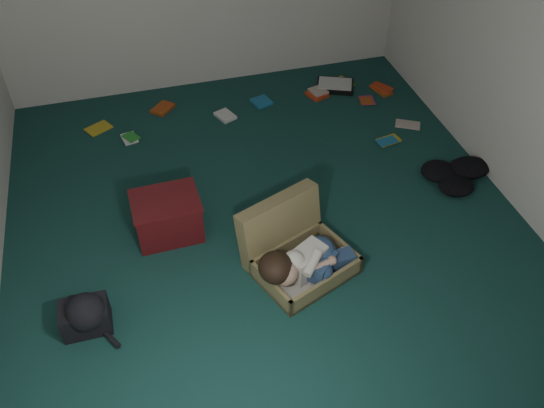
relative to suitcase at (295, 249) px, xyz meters
name	(u,v)px	position (x,y,z in m)	size (l,w,h in m)	color
floor	(267,224)	(-0.09, 0.45, -0.15)	(4.50, 4.50, 0.00)	#16413C
wall_front	(428,391)	(-0.09, -1.80, 1.15)	(4.50, 4.50, 0.00)	silver
wall_right	(538,40)	(1.91, 0.45, 1.15)	(4.50, 4.50, 0.00)	silver
suitcase	(295,249)	(0.00, 0.00, 0.00)	(0.86, 0.85, 0.49)	olive
person	(305,262)	(0.02, -0.17, 0.04)	(0.74, 0.38, 0.30)	white
maroon_bin	(167,216)	(-0.84, 0.56, 0.03)	(0.52, 0.41, 0.35)	#581115
backpack	(85,316)	(-1.49, -0.17, -0.03)	(0.39, 0.31, 0.23)	black
clothing_pile	(457,174)	(1.61, 0.52, -0.07)	(0.47, 0.39, 0.15)	black
paper_tray	(335,85)	(1.14, 2.21, -0.12)	(0.46, 0.41, 0.05)	black
book_scatter	(282,111)	(0.47, 1.93, -0.14)	(3.09, 1.33, 0.02)	gold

